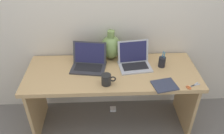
# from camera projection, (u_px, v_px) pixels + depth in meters

# --- Properties ---
(ground_plane) EXTENTS (6.00, 6.00, 0.00)m
(ground_plane) POSITION_uv_depth(u_px,v_px,m) (112.00, 122.00, 2.60)
(ground_plane) COLOR slate
(back_wall) EXTENTS (4.40, 0.04, 2.40)m
(back_wall) POSITION_uv_depth(u_px,v_px,m) (111.00, 11.00, 2.21)
(back_wall) COLOR beige
(back_wall) RESTS_ON ground
(desk) EXTENTS (1.68, 0.63, 0.72)m
(desk) POSITION_uv_depth(u_px,v_px,m) (112.00, 83.00, 2.27)
(desk) COLOR tan
(desk) RESTS_ON ground
(laptop_left) EXTENTS (0.37, 0.30, 0.23)m
(laptop_left) POSITION_uv_depth(u_px,v_px,m) (89.00, 61.00, 2.23)
(laptop_left) COLOR #333338
(laptop_left) RESTS_ON desk
(laptop_right) EXTENTS (0.34, 0.28, 0.24)m
(laptop_right) POSITION_uv_depth(u_px,v_px,m) (134.00, 59.00, 2.25)
(laptop_right) COLOR #B2B2B7
(laptop_right) RESTS_ON desk
(green_vase) EXTENTS (0.21, 0.21, 0.31)m
(green_vase) POSITION_uv_depth(u_px,v_px,m) (111.00, 47.00, 2.33)
(green_vase) COLOR #75934C
(green_vase) RESTS_ON desk
(notebook_stack) EXTENTS (0.24, 0.21, 0.01)m
(notebook_stack) POSITION_uv_depth(u_px,v_px,m) (165.00, 85.00, 2.00)
(notebook_stack) COLOR #33384C
(notebook_stack) RESTS_ON desk
(coffee_mug) EXTENTS (0.13, 0.09, 0.10)m
(coffee_mug) POSITION_uv_depth(u_px,v_px,m) (106.00, 80.00, 2.00)
(coffee_mug) COLOR black
(coffee_mug) RESTS_ON desk
(pen_cup) EXTENTS (0.07, 0.07, 0.17)m
(pen_cup) POSITION_uv_depth(u_px,v_px,m) (162.00, 62.00, 2.23)
(pen_cup) COLOR black
(pen_cup) RESTS_ON desk
(scissors) EXTENTS (0.14, 0.10, 0.01)m
(scissors) POSITION_uv_depth(u_px,v_px,m) (191.00, 87.00, 1.99)
(scissors) COLOR #B7B7BC
(scissors) RESTS_ON desk
(power_brick) EXTENTS (0.07, 0.07, 0.03)m
(power_brick) POSITION_uv_depth(u_px,v_px,m) (113.00, 109.00, 2.74)
(power_brick) COLOR white
(power_brick) RESTS_ON ground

